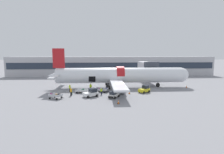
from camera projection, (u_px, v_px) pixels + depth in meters
ground_plane at (122, 93)px, 40.28m from camera, size 500.00×500.00×0.00m
terminal_strip at (112, 66)px, 74.91m from camera, size 85.20×8.87×7.90m
jet_bridge_stub at (147, 67)px, 54.43m from camera, size 3.97×12.61×6.81m
airplane at (119, 76)px, 46.82m from camera, size 37.91×30.68×10.45m
baggage_tug_lead at (114, 95)px, 36.01m from camera, size 2.49×2.77×1.44m
baggage_tug_mid at (91, 93)px, 37.01m from camera, size 3.54×3.02×1.75m
baggage_tug_rear at (145, 89)px, 41.03m from camera, size 3.08×2.78×1.71m
baggage_cart_loading at (83, 91)px, 40.53m from camera, size 4.06×2.50×1.03m
baggage_cart_queued at (102, 90)px, 41.70m from camera, size 4.18×2.60×1.02m
baggage_cart_empty at (56, 96)px, 35.22m from camera, size 3.36×2.49×1.21m
ground_crew_loader_a at (71, 91)px, 37.74m from camera, size 0.55×0.60×1.80m
ground_crew_loader_b at (101, 91)px, 38.70m from camera, size 0.50×0.50×1.58m
ground_crew_driver at (70, 88)px, 41.77m from camera, size 0.47×0.63×1.79m
ground_crew_supervisor at (91, 87)px, 43.17m from camera, size 0.57×0.56×1.78m
suitcase_on_tarmac_upright at (93, 92)px, 39.82m from camera, size 0.45×0.38×0.68m
suitcase_on_tarmac_spare at (71, 93)px, 38.70m from camera, size 0.46×0.40×0.86m
safety_cone_nose at (187, 87)px, 47.00m from camera, size 0.51×0.51×0.65m
safety_cone_engine_left at (118, 102)px, 31.65m from camera, size 0.46×0.46×0.77m
safety_cone_wingtip at (129, 92)px, 39.63m from camera, size 0.48×0.48×0.79m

